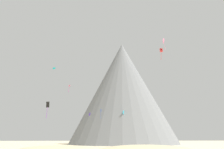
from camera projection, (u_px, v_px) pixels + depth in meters
The scene contains 11 objects.
bush_far_left at pixel (113, 148), 51.88m from camera, with size 1.33×1.33×0.69m, color #477238.
rock_massif at pixel (120, 97), 103.81m from camera, with size 70.55×70.55×55.16m.
kite_pink_high at pixel (164, 41), 73.09m from camera, with size 1.76×2.02×4.88m.
kite_black_low at pixel (48, 106), 50.67m from camera, with size 0.89×0.57×4.32m.
kite_magenta_low at pixel (115, 122), 82.84m from camera, with size 1.83×1.80×5.35m.
kite_rainbow_mid at pixel (69, 87), 90.42m from camera, with size 0.86×1.02×3.76m.
kite_cyan_low at pixel (123, 112), 81.30m from camera, with size 1.15×1.55×5.25m.
kite_teal_high at pixel (54, 68), 80.43m from camera, with size 1.13×0.49×0.93m.
kite_blue_low at pixel (101, 112), 81.03m from camera, with size 0.30×0.65×4.21m.
kite_red_high at pixel (161, 50), 66.94m from camera, with size 1.29×1.27×4.23m.
kite_indigo_low at pixel (89, 114), 65.82m from camera, with size 1.04×1.42×1.34m.
Camera 1 is at (-5.16, -31.14, 2.88)m, focal length 31.39 mm.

